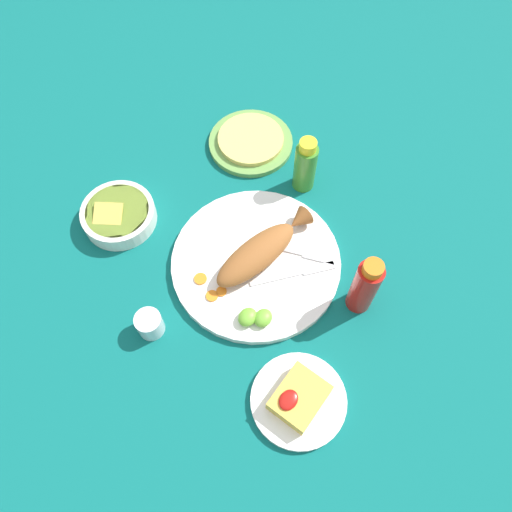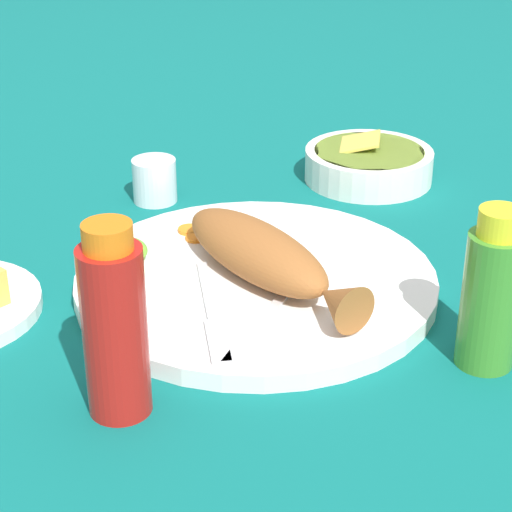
{
  "view_description": "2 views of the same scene",
  "coord_description": "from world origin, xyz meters",
  "px_view_note": "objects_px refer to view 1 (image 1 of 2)",
  "views": [
    {
      "loc": [
        0.39,
        0.29,
        0.97
      ],
      "look_at": [
        0.0,
        0.0,
        0.04
      ],
      "focal_mm": 35.0,
      "sensor_mm": 36.0,
      "label": 1
    },
    {
      "loc": [
        -0.56,
        0.6,
        0.46
      ],
      "look_at": [
        0.0,
        0.0,
        0.04
      ],
      "focal_mm": 65.0,
      "sensor_mm": 36.0,
      "label": 2
    }
  ],
  "objects_px": {
    "hot_sauce_bottle_green": "(305,166)",
    "side_plate_fries": "(298,400)",
    "main_plate": "(256,262)",
    "fork_far": "(298,273)",
    "guacamole_bowl": "(119,215)",
    "tortilla_plate": "(251,143)",
    "fried_fish": "(261,251)",
    "fork_near": "(299,253)",
    "salt_cup": "(150,325)",
    "hot_sauce_bottle_red": "(365,286)"
  },
  "relations": [
    {
      "from": "fried_fish",
      "to": "salt_cup",
      "type": "relative_size",
      "value": 4.81
    },
    {
      "from": "fork_near",
      "to": "hot_sauce_bottle_green",
      "type": "xyz_separation_m",
      "value": [
        -0.17,
        -0.1,
        0.05
      ]
    },
    {
      "from": "hot_sauce_bottle_red",
      "to": "tortilla_plate",
      "type": "height_order",
      "value": "hot_sauce_bottle_red"
    },
    {
      "from": "hot_sauce_bottle_green",
      "to": "guacamole_bowl",
      "type": "height_order",
      "value": "hot_sauce_bottle_green"
    },
    {
      "from": "hot_sauce_bottle_green",
      "to": "side_plate_fries",
      "type": "distance_m",
      "value": 0.51
    },
    {
      "from": "fork_far",
      "to": "hot_sauce_bottle_red",
      "type": "xyz_separation_m",
      "value": [
        -0.03,
        0.13,
        0.06
      ]
    },
    {
      "from": "fried_fish",
      "to": "fork_near",
      "type": "height_order",
      "value": "fried_fish"
    },
    {
      "from": "fork_far",
      "to": "fork_near",
      "type": "bearing_deg",
      "value": 71.94
    },
    {
      "from": "hot_sauce_bottle_green",
      "to": "guacamole_bowl",
      "type": "relative_size",
      "value": 0.9
    },
    {
      "from": "main_plate",
      "to": "fried_fish",
      "type": "distance_m",
      "value": 0.04
    },
    {
      "from": "main_plate",
      "to": "fried_fish",
      "type": "height_order",
      "value": "fried_fish"
    },
    {
      "from": "main_plate",
      "to": "hot_sauce_bottle_red",
      "type": "xyz_separation_m",
      "value": [
        -0.06,
        0.22,
        0.07
      ]
    },
    {
      "from": "fork_near",
      "to": "hot_sauce_bottle_green",
      "type": "bearing_deg",
      "value": 100.46
    },
    {
      "from": "fork_far",
      "to": "tortilla_plate",
      "type": "relative_size",
      "value": 0.74
    },
    {
      "from": "fork_far",
      "to": "guacamole_bowl",
      "type": "bearing_deg",
      "value": 145.63
    },
    {
      "from": "hot_sauce_bottle_green",
      "to": "tortilla_plate",
      "type": "xyz_separation_m",
      "value": [
        -0.02,
        -0.17,
        -0.06
      ]
    },
    {
      "from": "fried_fish",
      "to": "fork_far",
      "type": "height_order",
      "value": "fried_fish"
    },
    {
      "from": "fork_near",
      "to": "guacamole_bowl",
      "type": "xyz_separation_m",
      "value": [
        0.16,
        -0.38,
        0.0
      ]
    },
    {
      "from": "fried_fish",
      "to": "fork_near",
      "type": "relative_size",
      "value": 1.46
    },
    {
      "from": "hot_sauce_bottle_green",
      "to": "side_plate_fries",
      "type": "xyz_separation_m",
      "value": [
        0.42,
        0.28,
        -0.06
      ]
    },
    {
      "from": "main_plate",
      "to": "hot_sauce_bottle_red",
      "type": "relative_size",
      "value": 2.18
    },
    {
      "from": "fork_far",
      "to": "main_plate",
      "type": "bearing_deg",
      "value": 146.43
    },
    {
      "from": "hot_sauce_bottle_green",
      "to": "guacamole_bowl",
      "type": "distance_m",
      "value": 0.43
    },
    {
      "from": "fried_fish",
      "to": "salt_cup",
      "type": "distance_m",
      "value": 0.27
    },
    {
      "from": "side_plate_fries",
      "to": "salt_cup",
      "type": "bearing_deg",
      "value": -79.7
    },
    {
      "from": "side_plate_fries",
      "to": "guacamole_bowl",
      "type": "relative_size",
      "value": 1.11
    },
    {
      "from": "fried_fish",
      "to": "guacamole_bowl",
      "type": "xyz_separation_m",
      "value": [
        0.11,
        -0.32,
        -0.02
      ]
    },
    {
      "from": "main_plate",
      "to": "fork_near",
      "type": "xyz_separation_m",
      "value": [
        -0.07,
        0.06,
        0.01
      ]
    },
    {
      "from": "side_plate_fries",
      "to": "main_plate",
      "type": "bearing_deg",
      "value": -127.91
    },
    {
      "from": "fried_fish",
      "to": "side_plate_fries",
      "type": "bearing_deg",
      "value": 60.77
    },
    {
      "from": "main_plate",
      "to": "fork_far",
      "type": "height_order",
      "value": "fork_far"
    },
    {
      "from": "guacamole_bowl",
      "to": "tortilla_plate",
      "type": "xyz_separation_m",
      "value": [
        -0.35,
        0.1,
        -0.02
      ]
    },
    {
      "from": "hot_sauce_bottle_green",
      "to": "salt_cup",
      "type": "height_order",
      "value": "hot_sauce_bottle_green"
    },
    {
      "from": "hot_sauce_bottle_green",
      "to": "side_plate_fries",
      "type": "bearing_deg",
      "value": 33.26
    },
    {
      "from": "salt_cup",
      "to": "hot_sauce_bottle_red",
      "type": "bearing_deg",
      "value": 134.61
    },
    {
      "from": "hot_sauce_bottle_green",
      "to": "hot_sauce_bottle_red",
      "type": "bearing_deg",
      "value": 55.29
    },
    {
      "from": "fork_near",
      "to": "fork_far",
      "type": "distance_m",
      "value": 0.05
    },
    {
      "from": "side_plate_fries",
      "to": "hot_sauce_bottle_red",
      "type": "bearing_deg",
      "value": -176.27
    },
    {
      "from": "side_plate_fries",
      "to": "fried_fish",
      "type": "bearing_deg",
      "value": -130.26
    },
    {
      "from": "fried_fish",
      "to": "side_plate_fries",
      "type": "relative_size",
      "value": 1.42
    },
    {
      "from": "main_plate",
      "to": "guacamole_bowl",
      "type": "bearing_deg",
      "value": -73.39
    },
    {
      "from": "salt_cup",
      "to": "guacamole_bowl",
      "type": "distance_m",
      "value": 0.28
    },
    {
      "from": "main_plate",
      "to": "fork_far",
      "type": "relative_size",
      "value": 2.39
    },
    {
      "from": "hot_sauce_bottle_red",
      "to": "guacamole_bowl",
      "type": "xyz_separation_m",
      "value": [
        0.15,
        -0.54,
        -0.06
      ]
    },
    {
      "from": "fried_fish",
      "to": "fork_near",
      "type": "xyz_separation_m",
      "value": [
        -0.06,
        0.06,
        -0.02
      ]
    },
    {
      "from": "side_plate_fries",
      "to": "tortilla_plate",
      "type": "height_order",
      "value": "same"
    },
    {
      "from": "main_plate",
      "to": "fried_fish",
      "type": "bearing_deg",
      "value": 168.98
    },
    {
      "from": "side_plate_fries",
      "to": "fork_near",
      "type": "bearing_deg",
      "value": -145.56
    },
    {
      "from": "fork_far",
      "to": "side_plate_fries",
      "type": "bearing_deg",
      "value": -106.54
    },
    {
      "from": "hot_sauce_bottle_green",
      "to": "fork_near",
      "type": "bearing_deg",
      "value": 31.41
    }
  ]
}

